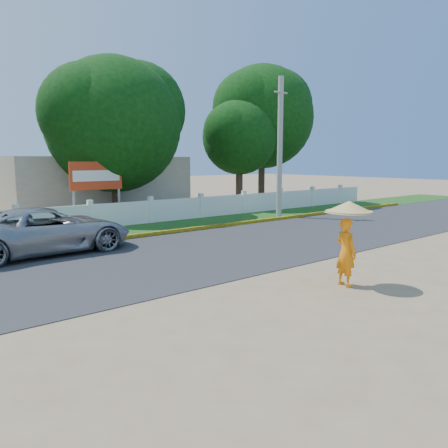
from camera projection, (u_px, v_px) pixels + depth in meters
name	position (u px, v px, depth m)	size (l,w,h in m)	color
ground	(276.00, 286.00, 10.56)	(120.00, 120.00, 0.00)	#9E8460
road	(175.00, 255.00, 14.00)	(60.00, 7.00, 0.02)	#38383A
grass_verge	(105.00, 233.00, 18.01)	(60.00, 3.50, 0.03)	#2D601E
curb	(124.00, 238.00, 16.70)	(40.00, 0.18, 0.16)	yellow
fence	(90.00, 217.00, 19.04)	(40.00, 0.10, 1.10)	silver
building_near	(93.00, 184.00, 25.97)	(10.00, 6.00, 3.20)	#B7AD99
utility_pole	(280.00, 148.00, 22.73)	(0.28, 0.28, 7.25)	gray
vehicle	(46.00, 230.00, 14.19)	(2.52, 5.46, 1.52)	#9A9DA2
monk_with_parasol	(347.00, 231.00, 10.43)	(1.14, 1.14, 2.07)	orange
billboard	(96.00, 179.00, 20.16)	(2.50, 0.13, 2.95)	gray
tree_row	(96.00, 118.00, 21.99)	(34.43, 7.49, 9.29)	#473828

